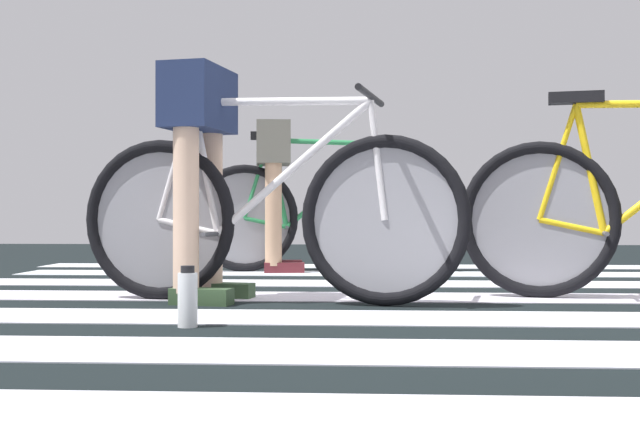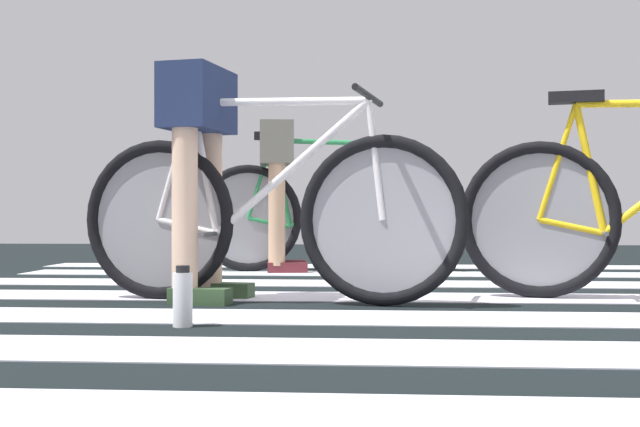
% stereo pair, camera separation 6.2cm
% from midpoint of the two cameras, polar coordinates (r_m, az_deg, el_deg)
% --- Properties ---
extents(ground, '(18.00, 14.00, 0.02)m').
position_cam_midpoint_polar(ground, '(3.64, 8.42, -6.24)').
color(ground, black).
extents(crosswalk_markings, '(5.42, 5.00, 0.00)m').
position_cam_midpoint_polar(crosswalk_markings, '(3.84, 8.64, -5.75)').
color(crosswalk_markings, silver).
rests_on(crosswalk_markings, ground).
extents(bicycle_1_of_3, '(1.72, 0.56, 0.93)m').
position_cam_midpoint_polar(bicycle_1_of_3, '(3.58, -3.28, -0.01)').
color(bicycle_1_of_3, black).
rests_on(bicycle_1_of_3, ground).
extents(cyclist_1_of_3, '(0.38, 0.45, 1.03)m').
position_cam_midpoint_polar(cyclist_1_of_3, '(3.70, -7.86, 4.34)').
color(cyclist_1_of_3, beige).
rests_on(cyclist_1_of_3, ground).
extents(bicycle_3_of_3, '(1.73, 0.52, 0.93)m').
position_cam_midpoint_polar(bicycle_3_of_3, '(5.55, 0.58, -0.04)').
color(bicycle_3_of_3, black).
rests_on(bicycle_3_of_3, ground).
extents(cyclist_3_of_3, '(0.36, 0.44, 1.00)m').
position_cam_midpoint_polar(cyclist_3_of_3, '(5.54, -2.63, 2.65)').
color(cyclist_3_of_3, tan).
rests_on(cyclist_3_of_3, ground).
extents(water_bottle, '(0.07, 0.07, 0.21)m').
position_cam_midpoint_polar(water_bottle, '(2.86, -8.82, -5.76)').
color(water_bottle, white).
rests_on(water_bottle, ground).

